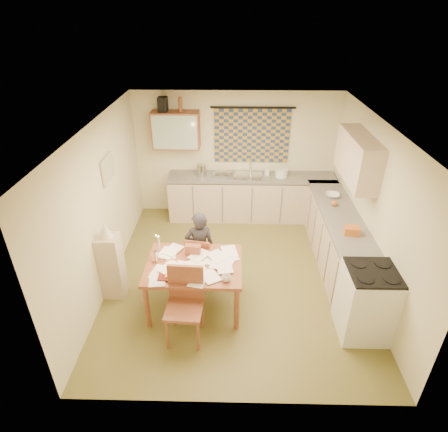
{
  "coord_description": "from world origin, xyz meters",
  "views": [
    {
      "loc": [
        -0.08,
        -4.85,
        3.9
      ],
      "look_at": [
        -0.2,
        0.2,
        1.01
      ],
      "focal_mm": 30.0,
      "sensor_mm": 36.0,
      "label": 1
    }
  ],
  "objects_px": {
    "stove": "(367,302)",
    "person": "(200,248)",
    "counter_right": "(339,242)",
    "dining_table": "(195,285)",
    "shelf_stand": "(112,266)",
    "chair_far": "(201,267)",
    "counter_back": "(251,197)"
  },
  "relations": [
    {
      "from": "counter_right",
      "to": "dining_table",
      "type": "distance_m",
      "value": 2.51
    },
    {
      "from": "person",
      "to": "shelf_stand",
      "type": "bearing_deg",
      "value": 6.83
    },
    {
      "from": "counter_back",
      "to": "counter_right",
      "type": "bearing_deg",
      "value": -49.44
    },
    {
      "from": "stove",
      "to": "counter_back",
      "type": "bearing_deg",
      "value": 114.1
    },
    {
      "from": "chair_far",
      "to": "shelf_stand",
      "type": "bearing_deg",
      "value": 25.89
    },
    {
      "from": "chair_far",
      "to": "person",
      "type": "height_order",
      "value": "person"
    },
    {
      "from": "counter_right",
      "to": "stove",
      "type": "bearing_deg",
      "value": -90.0
    },
    {
      "from": "counter_right",
      "to": "shelf_stand",
      "type": "relative_size",
      "value": 2.84
    },
    {
      "from": "stove",
      "to": "person",
      "type": "relative_size",
      "value": 0.81
    },
    {
      "from": "counter_right",
      "to": "person",
      "type": "xyz_separation_m",
      "value": [
        -2.26,
        -0.47,
        0.17
      ]
    },
    {
      "from": "chair_far",
      "to": "person",
      "type": "bearing_deg",
      "value": 66.88
    },
    {
      "from": "dining_table",
      "to": "chair_far",
      "type": "relative_size",
      "value": 1.58
    },
    {
      "from": "dining_table",
      "to": "person",
      "type": "height_order",
      "value": "person"
    },
    {
      "from": "dining_table",
      "to": "shelf_stand",
      "type": "relative_size",
      "value": 1.29
    },
    {
      "from": "dining_table",
      "to": "shelf_stand",
      "type": "distance_m",
      "value": 1.27
    },
    {
      "from": "counter_right",
      "to": "person",
      "type": "distance_m",
      "value": 2.31
    },
    {
      "from": "shelf_stand",
      "to": "chair_far",
      "type": "bearing_deg",
      "value": 15.18
    },
    {
      "from": "stove",
      "to": "counter_right",
      "type": "bearing_deg",
      "value": 90.0
    },
    {
      "from": "shelf_stand",
      "to": "stove",
      "type": "bearing_deg",
      "value": -10.58
    },
    {
      "from": "chair_far",
      "to": "counter_right",
      "type": "bearing_deg",
      "value": -157.66
    },
    {
      "from": "stove",
      "to": "person",
      "type": "xyz_separation_m",
      "value": [
        -2.26,
        1.0,
        0.12
      ]
    },
    {
      "from": "counter_right",
      "to": "shelf_stand",
      "type": "xyz_separation_m",
      "value": [
        -3.54,
        -0.81,
        0.07
      ]
    },
    {
      "from": "counter_right",
      "to": "dining_table",
      "type": "xyz_separation_m",
      "value": [
        -2.29,
        -1.03,
        -0.07
      ]
    },
    {
      "from": "shelf_stand",
      "to": "person",
      "type": "bearing_deg",
      "value": 14.94
    },
    {
      "from": "dining_table",
      "to": "person",
      "type": "relative_size",
      "value": 1.07
    },
    {
      "from": "counter_right",
      "to": "chair_far",
      "type": "bearing_deg",
      "value": -168.36
    },
    {
      "from": "counter_back",
      "to": "counter_right",
      "type": "height_order",
      "value": "same"
    },
    {
      "from": "dining_table",
      "to": "stove",
      "type": "bearing_deg",
      "value": -10.36
    },
    {
      "from": "dining_table",
      "to": "person",
      "type": "xyz_separation_m",
      "value": [
        0.03,
        0.56,
        0.25
      ]
    },
    {
      "from": "counter_right",
      "to": "shelf_stand",
      "type": "distance_m",
      "value": 3.63
    },
    {
      "from": "person",
      "to": "stove",
      "type": "bearing_deg",
      "value": 147.96
    },
    {
      "from": "person",
      "to": "shelf_stand",
      "type": "relative_size",
      "value": 1.2
    }
  ]
}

